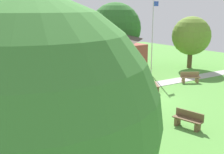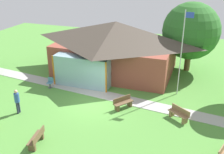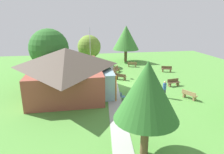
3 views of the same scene
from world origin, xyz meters
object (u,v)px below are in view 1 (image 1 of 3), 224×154
at_px(patio_chair_west, 63,98).
at_px(visitor_strolling_lawn, 106,108).
at_px(flagpole, 153,35).
at_px(tree_east_hedge, 191,36).
at_px(bench_mid_right, 190,78).
at_px(bench_front_center, 188,120).
at_px(tree_lawn_corner, 37,123).
at_px(bench_front_left, 125,140).
at_px(pavilion, 74,50).
at_px(tree_behind_pavilion_right, 115,28).
at_px(bench_rear_near_path, 154,85).

xyz_separation_m(patio_chair_west, visitor_strolling_lawn, (0.11, -4.28, 0.61)).
height_order(flagpole, tree_east_hedge, flagpole).
distance_m(bench_mid_right, visitor_strolling_lawn, 10.80).
bearing_deg(visitor_strolling_lawn, patio_chair_west, 0.82).
bearing_deg(bench_front_center, patio_chair_west, 16.03).
relative_size(flagpole, visitor_strolling_lawn, 3.73).
relative_size(flagpole, tree_east_hedge, 1.29).
height_order(flagpole, tree_lawn_corner, flagpole).
height_order(bench_front_left, bench_front_center, same).
height_order(pavilion, tree_behind_pavilion_right, tree_behind_pavilion_right).
relative_size(visitor_strolling_lawn, tree_behind_pavilion_right, 0.27).
relative_size(bench_mid_right, visitor_strolling_lawn, 0.85).
xyz_separation_m(flagpole, patio_chair_west, (-10.00, -2.29, -3.13)).
distance_m(flagpole, patio_chair_west, 10.72).
relative_size(flagpole, bench_front_left, 4.23).
height_order(bench_front_left, visitor_strolling_lawn, visitor_strolling_lawn).
height_order(pavilion, tree_lawn_corner, tree_lawn_corner).
height_order(patio_chair_west, tree_lawn_corner, tree_lawn_corner).
height_order(flagpole, visitor_strolling_lawn, flagpole).
distance_m(bench_front_left, bench_front_center, 3.91).
relative_size(flagpole, tree_behind_pavilion_right, 1.02).
bearing_deg(bench_rear_near_path, bench_front_center, 4.38).
height_order(flagpole, bench_mid_right, flagpole).
xyz_separation_m(bench_rear_near_path, tree_east_hedge, (8.49, 3.37, 2.74)).
relative_size(bench_rear_near_path, bench_mid_right, 1.00).
bearing_deg(flagpole, bench_front_center, -126.29).
distance_m(bench_rear_near_path, bench_front_left, 8.98).
bearing_deg(tree_behind_pavilion_right, flagpole, -92.07).
relative_size(bench_rear_near_path, bench_front_center, 0.95).
bearing_deg(flagpole, pavilion, 155.50).
relative_size(pavilion, tree_behind_pavilion_right, 1.77).
xyz_separation_m(flagpole, bench_mid_right, (0.53, -3.77, -3.14)).
bearing_deg(visitor_strolling_lawn, bench_rear_near_path, -65.99).
bearing_deg(bench_front_left, visitor_strolling_lawn, -134.56).
bearing_deg(bench_front_center, bench_front_left, 76.51).
xyz_separation_m(pavilion, tree_behind_pavilion_right, (6.36, 2.61, 1.34)).
bearing_deg(bench_rear_near_path, tree_lawn_corner, -20.05).
bearing_deg(bench_front_left, patio_chair_west, -122.48).
bearing_deg(tree_lawn_corner, bench_front_center, 17.94).
relative_size(pavilion, bench_front_left, 7.33).
height_order(flagpole, bench_rear_near_path, flagpole).
xyz_separation_m(bench_front_center, tree_east_hedge, (11.84, 8.94, 2.74)).
bearing_deg(tree_east_hedge, bench_mid_right, -142.16).
xyz_separation_m(pavilion, bench_front_left, (-4.44, -11.68, -2.02)).
relative_size(pavilion, bench_mid_right, 7.61).
bearing_deg(tree_behind_pavilion_right, tree_lawn_corner, -132.23).
height_order(pavilion, flagpole, flagpole).
bearing_deg(pavilion, patio_chair_west, -126.93).
bearing_deg(bench_front_center, flagpole, -45.95).
xyz_separation_m(bench_front_left, visitor_strolling_lawn, (0.72, 2.31, 0.62)).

